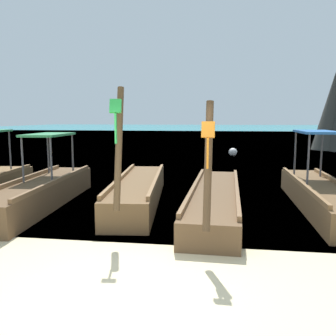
% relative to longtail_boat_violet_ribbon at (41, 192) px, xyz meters
% --- Properties ---
extents(ground, '(120.00, 120.00, 0.00)m').
position_rel_longtail_boat_violet_ribbon_xyz_m(ground, '(3.34, -4.01, -0.38)').
color(ground, beige).
extents(sea_water, '(120.00, 120.00, 0.00)m').
position_rel_longtail_boat_violet_ribbon_xyz_m(sea_water, '(3.34, 57.67, -0.38)').
color(sea_water, teal).
rests_on(sea_water, ground).
extents(longtail_boat_violet_ribbon, '(1.41, 5.83, 2.78)m').
position_rel_longtail_boat_violet_ribbon_xyz_m(longtail_boat_violet_ribbon, '(0.00, 0.00, 0.00)').
color(longtail_boat_violet_ribbon, brown).
rests_on(longtail_boat_violet_ribbon, ground).
extents(longtail_boat_green_ribbon, '(1.59, 5.95, 2.83)m').
position_rel_longtail_boat_violet_ribbon_xyz_m(longtail_boat_green_ribbon, '(2.40, 0.69, -0.05)').
color(longtail_boat_green_ribbon, brown).
rests_on(longtail_boat_green_ribbon, ground).
extents(longtail_boat_orange_ribbon, '(1.28, 6.39, 2.52)m').
position_rel_longtail_boat_violet_ribbon_xyz_m(longtail_boat_orange_ribbon, '(4.42, 0.25, -0.11)').
color(longtail_boat_orange_ribbon, brown).
rests_on(longtail_boat_orange_ribbon, ground).
extents(longtail_boat_yellow_ribbon, '(1.09, 5.86, 2.45)m').
position_rel_longtail_boat_violet_ribbon_xyz_m(longtail_boat_yellow_ribbon, '(7.01, 0.75, -0.02)').
color(longtail_boat_yellow_ribbon, brown).
rests_on(longtail_boat_yellow_ribbon, ground).
extents(mooring_buoy_near, '(0.49, 0.49, 0.49)m').
position_rel_longtail_boat_violet_ribbon_xyz_m(mooring_buoy_near, '(5.30, 13.01, -0.13)').
color(mooring_buoy_near, white).
rests_on(mooring_buoy_near, sea_water).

